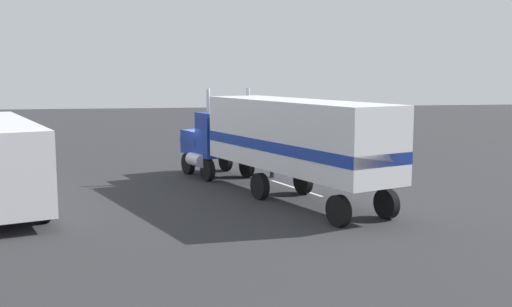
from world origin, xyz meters
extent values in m
plane|color=#2D2D30|center=(0.00, 0.00, 0.00)|extent=(120.00, 120.00, 0.00)
cube|color=silver|center=(-4.16, -3.50, 0.01)|extent=(4.23, 1.53, 0.01)
cube|color=silver|center=(0.70, -6.51, 0.01)|extent=(4.16, 1.73, 0.01)
cube|color=#193399|center=(0.62, -0.01, 1.70)|extent=(2.57, 2.98, 1.20)
cube|color=#193399|center=(-0.87, -0.59, 2.20)|extent=(2.20, 2.84, 2.20)
cube|color=silver|center=(1.50, 0.32, 1.70)|extent=(0.82, 1.99, 1.08)
cube|color=#193399|center=(0.62, -0.01, 1.76)|extent=(2.59, 3.02, 0.36)
cylinder|color=silver|center=(-1.78, 0.24, 2.80)|extent=(0.18, 0.18, 3.40)
cylinder|color=silver|center=(-0.99, -1.81, 2.80)|extent=(0.18, 0.18, 3.40)
cube|color=silver|center=(-6.80, -2.85, 2.75)|extent=(10.74, 6.18, 2.80)
cube|color=#193399|center=(-6.80, -2.85, 2.33)|extent=(10.75, 6.22, 0.44)
cylinder|color=silver|center=(-0.94, 0.78, 0.95)|extent=(1.44, 1.06, 0.64)
cylinder|color=black|center=(0.51, 1.12, 0.55)|extent=(1.13, 0.67, 1.10)
cylinder|color=black|center=(1.30, -0.93, 0.55)|extent=(1.13, 0.67, 1.10)
cylinder|color=black|center=(-1.64, 0.30, 0.55)|extent=(1.13, 0.67, 1.10)
cylinder|color=black|center=(-0.85, -1.76, 0.55)|extent=(1.13, 0.67, 1.10)
cylinder|color=black|center=(-6.26, -1.47, 0.55)|extent=(1.13, 0.67, 1.10)
cylinder|color=black|center=(-5.48, -3.52, 0.55)|extent=(1.13, 0.67, 1.10)
cylinder|color=black|center=(-11.17, -3.35, 0.55)|extent=(1.13, 0.67, 1.10)
cylinder|color=black|center=(-10.38, -5.40, 0.55)|extent=(1.13, 0.67, 1.10)
cylinder|color=#2D3347|center=(-1.22, -3.04, 0.41)|extent=(0.18, 0.18, 0.82)
cylinder|color=#2D3347|center=(-1.08, -3.00, 0.41)|extent=(0.18, 0.18, 0.82)
cylinder|color=gray|center=(-1.15, -3.02, 1.11)|extent=(0.34, 0.34, 0.58)
sphere|color=tan|center=(-1.15, -3.02, 1.51)|extent=(0.23, 0.23, 0.23)
cube|color=black|center=(-1.10, -3.21, 1.14)|extent=(0.29, 0.22, 0.36)
cylinder|color=black|center=(-1.47, 9.30, 0.50)|extent=(1.04, 0.59, 1.00)
cylinder|color=black|center=(-8.84, 6.74, 0.50)|extent=(1.04, 0.59, 1.00)
camera|label=1|loc=(-30.70, 2.88, 5.28)|focal=42.41mm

